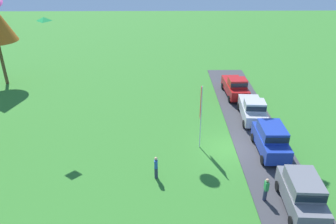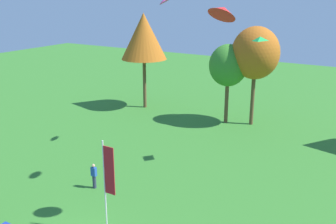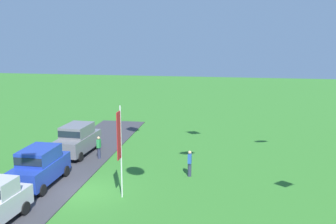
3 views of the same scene
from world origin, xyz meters
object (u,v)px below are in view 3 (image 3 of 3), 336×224
(car_suv_by_flagpole, at_px, (40,165))
(flag_banner, at_px, (120,141))
(person_watching_sky, at_px, (99,148))
(car_suv_mid_row, at_px, (77,138))
(person_on_lawn, at_px, (190,163))

(car_suv_by_flagpole, height_order, flag_banner, flag_banner)
(car_suv_by_flagpole, distance_m, person_watching_sky, 5.67)
(flag_banner, bearing_deg, car_suv_by_flagpole, -101.72)
(car_suv_mid_row, xyz_separation_m, flag_banner, (7.18, 5.42, 2.03))
(car_suv_by_flagpole, bearing_deg, person_watching_sky, 161.01)
(person_watching_sky, xyz_separation_m, person_on_lawn, (2.37, 6.89, 0.00))
(person_watching_sky, relative_size, flag_banner, 0.33)
(flag_banner, bearing_deg, car_suv_mid_row, -142.95)
(person_watching_sky, bearing_deg, car_suv_by_flagpole, -18.99)
(car_suv_mid_row, bearing_deg, person_on_lawn, 70.68)
(person_watching_sky, height_order, person_on_lawn, same)
(car_suv_by_flagpole, xyz_separation_m, flag_banner, (1.11, 5.34, 2.03))
(car_suv_mid_row, relative_size, person_on_lawn, 2.75)
(person_watching_sky, height_order, flag_banner, flag_banner)
(car_suv_by_flagpole, bearing_deg, flag_banner, 78.28)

